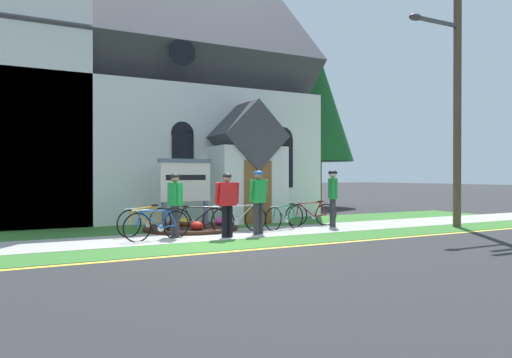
% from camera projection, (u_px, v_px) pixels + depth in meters
% --- Properties ---
extents(ground, '(140.00, 140.00, 0.00)m').
position_uv_depth(ground, '(163.00, 227.00, 14.78)').
color(ground, '#2B2B2D').
extents(sidewalk_slab, '(32.00, 2.14, 0.01)m').
position_uv_depth(sidewalk_slab, '(225.00, 234.00, 12.87)').
color(sidewalk_slab, '#A8A59E').
rests_on(sidewalk_slab, ground).
extents(grass_verge, '(32.00, 1.50, 0.01)m').
position_uv_depth(grass_verge, '(256.00, 243.00, 11.26)').
color(grass_verge, '#38722D').
rests_on(grass_verge, ground).
extents(church_lawn, '(24.00, 2.52, 0.01)m').
position_uv_depth(church_lawn, '(195.00, 226.00, 14.94)').
color(church_lawn, '#38722D').
rests_on(church_lawn, ground).
extents(curb_paint_stripe, '(28.00, 0.16, 0.01)m').
position_uv_depth(curb_paint_stripe, '(274.00, 248.00, 10.46)').
color(curb_paint_stripe, yellow).
rests_on(curb_paint_stripe, ground).
extents(church_building, '(11.94, 10.64, 12.99)m').
position_uv_depth(church_building, '(142.00, 105.00, 19.44)').
color(church_building, white).
rests_on(church_building, ground).
extents(church_sign, '(1.74, 0.25, 2.12)m').
position_uv_depth(church_sign, '(186.00, 183.00, 14.27)').
color(church_sign, slate).
rests_on(church_sign, ground).
extents(flower_bed, '(2.76, 2.76, 0.34)m').
position_uv_depth(flower_bed, '(191.00, 228.00, 13.87)').
color(flower_bed, '#382319').
rests_on(flower_bed, ground).
extents(bicycle_green, '(1.75, 0.28, 0.81)m').
position_uv_depth(bicycle_green, '(196.00, 220.00, 13.10)').
color(bicycle_green, black).
rests_on(bicycle_green, ground).
extents(bicycle_red, '(1.64, 0.56, 0.79)m').
position_uv_depth(bicycle_red, '(285.00, 217.00, 14.08)').
color(bicycle_red, black).
rests_on(bicycle_red, ground).
extents(bicycle_orange, '(1.80, 0.15, 0.80)m').
position_uv_depth(bicycle_orange, '(239.00, 219.00, 13.45)').
color(bicycle_orange, black).
rests_on(bicycle_orange, ground).
extents(bicycle_yellow, '(1.63, 0.55, 0.82)m').
position_uv_depth(bicycle_yellow, '(311.00, 214.00, 15.13)').
color(bicycle_yellow, black).
rests_on(bicycle_yellow, ground).
extents(bicycle_blue, '(1.64, 0.63, 0.84)m').
position_uv_depth(bicycle_blue, '(145.00, 221.00, 12.66)').
color(bicycle_blue, black).
rests_on(bicycle_blue, ground).
extents(bicycle_silver, '(1.76, 0.33, 0.80)m').
position_uv_depth(bicycle_silver, '(157.00, 225.00, 11.73)').
color(bicycle_silver, black).
rests_on(bicycle_silver, ground).
extents(cyclist_in_blue_jersey, '(0.42, 0.68, 1.78)m').
position_uv_depth(cyclist_in_blue_jersey, '(333.00, 193.00, 14.73)').
color(cyclist_in_blue_jersey, '#2D2D33').
rests_on(cyclist_in_blue_jersey, ground).
extents(cyclist_in_green_jersey, '(0.64, 0.41, 1.75)m').
position_uv_depth(cyclist_in_green_jersey, '(258.00, 197.00, 12.88)').
color(cyclist_in_green_jersey, '#2D2D33').
rests_on(cyclist_in_green_jersey, ground).
extents(cyclist_in_white_jersey, '(0.66, 0.29, 1.67)m').
position_uv_depth(cyclist_in_white_jersey, '(227.00, 200.00, 12.18)').
color(cyclist_in_white_jersey, black).
rests_on(cyclist_in_white_jersey, ground).
extents(cyclist_in_red_jersey, '(0.31, 0.72, 1.67)m').
position_uv_depth(cyclist_in_red_jersey, '(175.00, 200.00, 12.27)').
color(cyclist_in_red_jersey, '#2D2D33').
rests_on(cyclist_in_red_jersey, ground).
extents(utility_pole, '(3.12, 0.28, 8.67)m').
position_uv_depth(utility_pole, '(455.00, 73.00, 14.62)').
color(utility_pole, brown).
rests_on(utility_pole, ground).
extents(roadside_conifer, '(3.63, 3.63, 8.00)m').
position_uv_depth(roadside_conifer, '(318.00, 106.00, 24.13)').
color(roadside_conifer, '#4C3823').
rests_on(roadside_conifer, ground).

